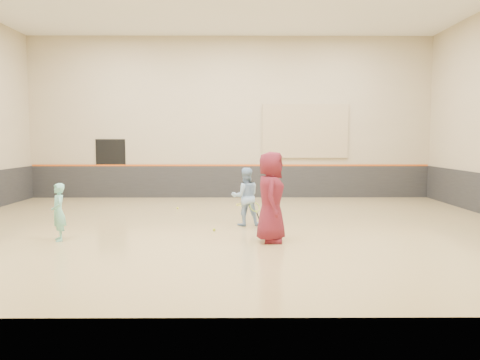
{
  "coord_description": "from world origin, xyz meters",
  "views": [
    {
      "loc": [
        0.26,
        -11.6,
        2.2
      ],
      "look_at": [
        0.33,
        0.4,
        1.15
      ],
      "focal_mm": 35.0,
      "sensor_mm": 36.0,
      "label": 1
    }
  ],
  "objects_px": {
    "girl": "(59,212)",
    "instructor": "(245,197)",
    "spare_racket": "(241,204)",
    "young_man": "(271,197)"
  },
  "relations": [
    {
      "from": "girl",
      "to": "instructor",
      "type": "distance_m",
      "value": 4.45
    },
    {
      "from": "instructor",
      "to": "young_man",
      "type": "xyz_separation_m",
      "value": [
        0.51,
        -1.91,
        0.23
      ]
    },
    {
      "from": "girl",
      "to": "spare_racket",
      "type": "xyz_separation_m",
      "value": [
        3.98,
        5.45,
        -0.58
      ]
    },
    {
      "from": "young_man",
      "to": "spare_racket",
      "type": "relative_size",
      "value": 2.75
    },
    {
      "from": "instructor",
      "to": "young_man",
      "type": "bearing_deg",
      "value": 95.55
    },
    {
      "from": "girl",
      "to": "young_man",
      "type": "xyz_separation_m",
      "value": [
        4.59,
        -0.13,
        0.34
      ]
    },
    {
      "from": "girl",
      "to": "instructor",
      "type": "height_order",
      "value": "instructor"
    },
    {
      "from": "young_man",
      "to": "girl",
      "type": "bearing_deg",
      "value": 93.25
    },
    {
      "from": "girl",
      "to": "young_man",
      "type": "distance_m",
      "value": 4.6
    },
    {
      "from": "young_man",
      "to": "instructor",
      "type": "bearing_deg",
      "value": 19.87
    }
  ]
}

